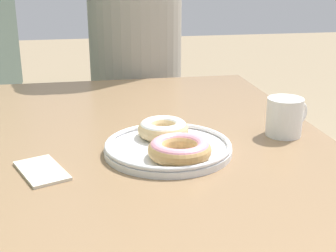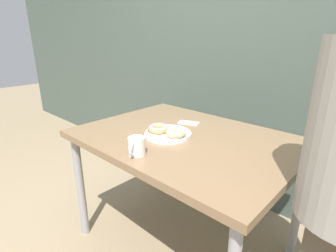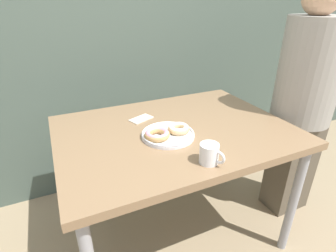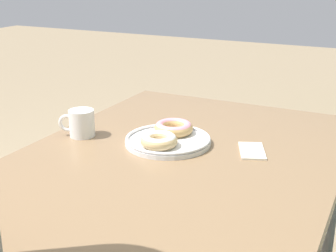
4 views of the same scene
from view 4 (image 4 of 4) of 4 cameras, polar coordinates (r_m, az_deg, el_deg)
dining_table at (r=1.42m, az=1.17°, el=-6.35°), size 1.25×0.91×0.77m
donut_plate at (r=1.48m, az=-0.04°, el=-1.30°), size 0.29×0.27×0.05m
coffee_mug at (r=1.56m, az=-10.57°, el=0.38°), size 0.08×0.11×0.09m
napkin at (r=1.44m, az=10.21°, el=-3.00°), size 0.15×0.12×0.01m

